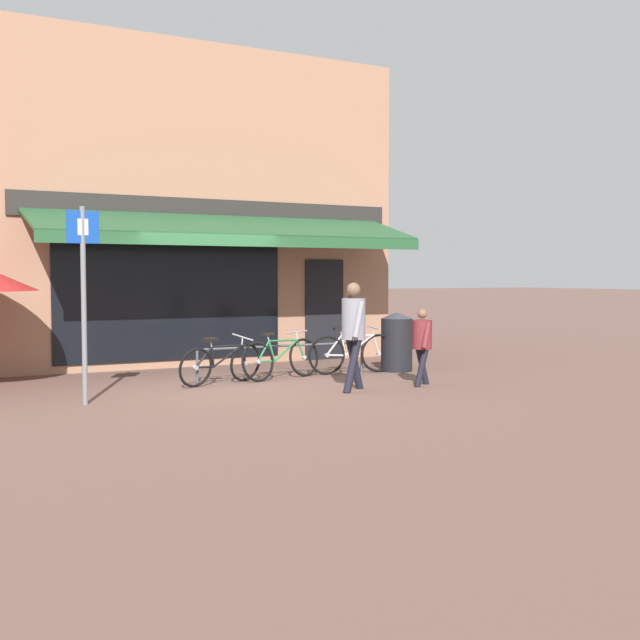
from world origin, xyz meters
TOP-DOWN VIEW (x-y plane):
  - ground_plane at (0.00, 0.00)m, footprint 160.00×160.00m
  - shop_front at (0.73, 4.38)m, footprint 8.09×4.70m
  - bike_rack_rail at (1.09, 0.57)m, footprint 3.26×0.04m
  - bicycle_black at (-0.21, 0.23)m, footprint 1.63×0.62m
  - bicycle_green at (0.96, 0.41)m, footprint 1.69×0.71m
  - bicycle_silver at (2.42, 0.47)m, footprint 1.73×0.52m
  - pedestrian_adult at (1.32, -1.39)m, footprint 0.54×0.67m
  - pedestrian_child at (2.59, -1.42)m, footprint 0.43×0.54m
  - litter_bin at (3.34, 0.42)m, footprint 0.59×0.59m
  - parking_sign at (-2.59, -0.77)m, footprint 0.44×0.07m

SIDE VIEW (x-z plane):
  - ground_plane at x=0.00m, z-range 0.00..0.00m
  - bicycle_black at x=-0.21m, z-range -0.06..0.75m
  - bicycle_green at x=0.96m, z-range -0.06..0.78m
  - bicycle_silver at x=2.42m, z-range -0.04..0.80m
  - bike_rack_rail at x=1.09m, z-range 0.19..0.76m
  - litter_bin at x=3.34m, z-range 0.00..1.09m
  - pedestrian_child at x=2.59m, z-range 0.12..1.37m
  - pedestrian_adult at x=1.32m, z-range 0.18..1.86m
  - parking_sign at x=-2.59m, z-range 0.29..2.99m
  - shop_front at x=0.73m, z-range -0.01..6.26m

